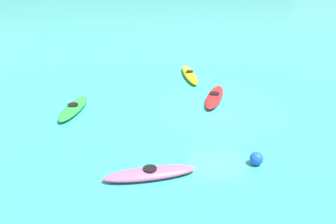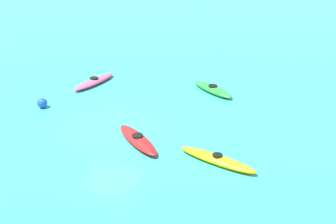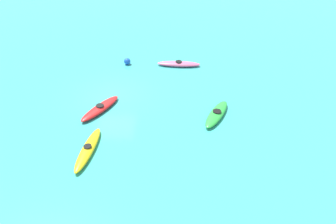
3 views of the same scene
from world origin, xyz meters
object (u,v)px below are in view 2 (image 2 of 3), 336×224
at_px(kayak_green, 213,89).
at_px(kayak_pink, 94,81).
at_px(kayak_red, 138,139).
at_px(kayak_yellow, 217,159).
at_px(buoy_blue, 42,103).

xyz_separation_m(kayak_green, kayak_pink, (2.03, -6.13, -0.00)).
bearing_deg(kayak_red, kayak_green, 176.04).
distance_m(kayak_red, kayak_yellow, 3.43).
distance_m(kayak_green, kayak_pink, 6.46).
height_order(kayak_yellow, buoy_blue, buoy_blue).
height_order(kayak_pink, buoy_blue, buoy_blue).
xyz_separation_m(kayak_yellow, buoy_blue, (-0.71, -9.31, 0.08)).
bearing_deg(kayak_yellow, kayak_green, -155.36).
relative_size(kayak_yellow, kayak_pink, 1.03).
distance_m(kayak_yellow, kayak_pink, 10.13).
relative_size(kayak_red, buoy_blue, 6.14).
distance_m(kayak_red, kayak_green, 6.59).
relative_size(kayak_red, kayak_yellow, 0.91).
height_order(kayak_green, kayak_pink, same).
bearing_deg(buoy_blue, kayak_yellow, 85.61).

